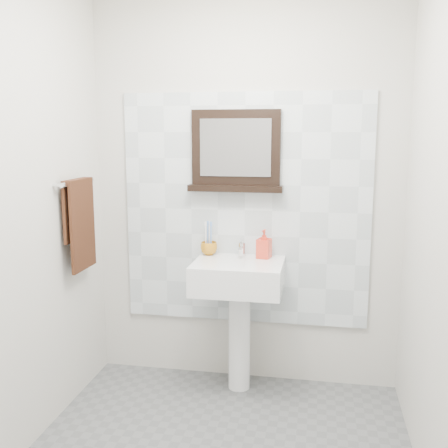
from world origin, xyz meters
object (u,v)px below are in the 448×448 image
(soap_dispenser, at_px, (264,244))
(pedestal_sink, at_px, (238,290))
(hand_towel, at_px, (80,217))
(framed_mirror, at_px, (236,153))
(toothbrush_cup, at_px, (209,248))

(soap_dispenser, bearing_deg, pedestal_sink, -128.30)
(hand_towel, bearing_deg, framed_mirror, 24.70)
(framed_mirror, xyz_separation_m, hand_towel, (-0.89, -0.41, -0.37))
(soap_dispenser, height_order, framed_mirror, framed_mirror)
(pedestal_sink, xyz_separation_m, toothbrush_cup, (-0.22, 0.14, 0.23))
(pedestal_sink, height_order, soap_dispenser, soap_dispenser)
(pedestal_sink, distance_m, hand_towel, 1.07)
(framed_mirror, bearing_deg, soap_dispenser, -19.33)
(toothbrush_cup, bearing_deg, soap_dispenser, -3.96)
(toothbrush_cup, relative_size, hand_towel, 0.20)
(soap_dispenser, bearing_deg, framed_mirror, 173.08)
(soap_dispenser, relative_size, hand_towel, 0.33)
(soap_dispenser, distance_m, framed_mirror, 0.60)
(hand_towel, bearing_deg, toothbrush_cup, 26.97)
(toothbrush_cup, distance_m, framed_mirror, 0.64)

